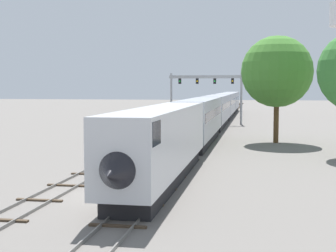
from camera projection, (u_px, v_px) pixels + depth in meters
ground_plane at (113, 195)px, 27.69m from camera, size 400.00×400.00×0.00m
track_main at (222, 121)px, 86.20m from camera, size 2.60×200.00×0.16m
track_near at (172, 131)px, 67.55m from camera, size 2.60×160.00×0.16m
passenger_train at (217, 110)px, 74.58m from camera, size 3.04×109.27×4.80m
signal_gantry at (206, 87)px, 80.17m from camera, size 12.10×0.49×8.32m
trackside_tree_right at (277, 72)px, 53.13m from camera, size 7.74×7.74×11.62m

